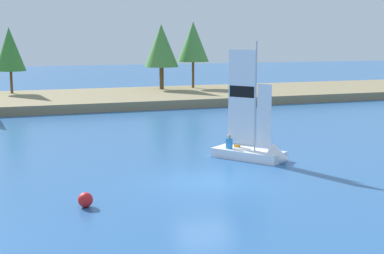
# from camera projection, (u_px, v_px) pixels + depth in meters

# --- Properties ---
(ground_plane) EXTENTS (200.00, 200.00, 0.00)m
(ground_plane) POSITION_uv_depth(u_px,v_px,m) (204.00, 182.00, 23.13)
(ground_plane) COLOR #2D609E
(shore_bank) EXTENTS (80.00, 13.45, 0.75)m
(shore_bank) POSITION_uv_depth(u_px,v_px,m) (91.00, 99.00, 50.79)
(shore_bank) COLOR #897A56
(shore_bank) RESTS_ON ground
(shoreline_tree_midleft) EXTENTS (2.87, 2.87, 6.24)m
(shoreline_tree_midleft) POSITION_uv_depth(u_px,v_px,m) (10.00, 49.00, 51.66)
(shoreline_tree_midleft) COLOR brown
(shoreline_tree_midleft) RESTS_ON shore_bank
(shoreline_tree_centre) EXTENTS (3.50, 3.50, 6.62)m
(shoreline_tree_centre) POSITION_uv_depth(u_px,v_px,m) (161.00, 46.00, 55.79)
(shoreline_tree_centre) COLOR brown
(shoreline_tree_centre) RESTS_ON shore_bank
(shoreline_tree_midright) EXTENTS (3.30, 3.30, 6.92)m
(shoreline_tree_midright) POSITION_uv_depth(u_px,v_px,m) (193.00, 42.00, 57.26)
(shoreline_tree_midright) COLOR brown
(shoreline_tree_midright) RESTS_ON shore_bank
(sailboat) EXTENTS (3.47, 4.10, 6.28)m
(sailboat) POSITION_uv_depth(u_px,v_px,m) (259.00, 151.00, 27.14)
(sailboat) COLOR white
(sailboat) RESTS_ON ground
(channel_buoy) EXTENTS (0.54, 0.54, 0.54)m
(channel_buoy) POSITION_uv_depth(u_px,v_px,m) (85.00, 200.00, 19.63)
(channel_buoy) COLOR red
(channel_buoy) RESTS_ON ground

